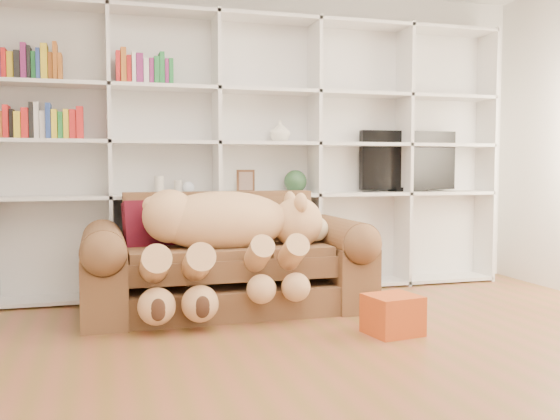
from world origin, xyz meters
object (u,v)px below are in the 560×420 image
object	(u,v)px
gift_box	(393,315)
tv	(408,162)
sofa	(227,266)
teddy_bear	(226,233)

from	to	relation	value
gift_box	tv	size ratio (longest dim) A/B	0.34
sofa	teddy_bear	world-z (taller)	teddy_bear
sofa	gift_box	distance (m)	1.35
teddy_bear	tv	xyz separation A→B (m)	(1.92, 0.85, 0.53)
teddy_bear	gift_box	distance (m)	1.33
sofa	teddy_bear	distance (m)	0.33
sofa	gift_box	xyz separation A→B (m)	(0.90, -0.99, -0.21)
sofa	tv	xyz separation A→B (m)	(1.87, 0.67, 0.81)
gift_box	tv	world-z (taller)	tv
tv	teddy_bear	bearing A→B (deg)	-156.18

